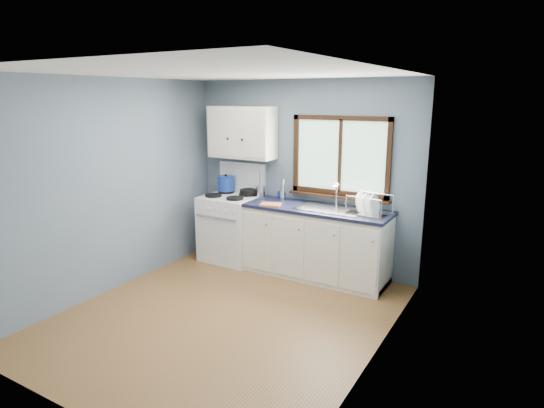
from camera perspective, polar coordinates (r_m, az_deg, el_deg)
The scene contains 19 objects.
floor at distance 5.01m, azimuth -5.86°, elevation -13.91°, with size 3.20×3.60×0.02m, color brown.
ceiling at distance 4.46m, azimuth -6.65°, elevation 16.20°, with size 3.20×3.60×0.02m, color white.
wall_back at distance 6.10m, azimuth 3.91°, elevation 3.60°, with size 3.20×0.02×2.50m, color slate.
wall_front at distance 3.36m, azimuth -24.94°, elevation -5.87°, with size 3.20×0.02×2.50m, color slate.
wall_left at distance 5.67m, azimuth -19.47°, elevation 2.11°, with size 0.02×3.60×2.50m, color slate.
wall_right at distance 3.87m, azimuth 13.38°, elevation -2.50°, with size 0.02×3.60×2.50m, color slate.
gas_range at distance 6.46m, azimuth -5.11°, elevation -2.74°, with size 0.76×0.69×1.36m.
base_cabinets at distance 5.88m, azimuth 5.51°, elevation -5.27°, with size 1.85×0.60×0.88m.
countertop at distance 5.74m, azimuth 5.61°, elevation -0.63°, with size 1.89×0.64×0.04m, color black.
sink at distance 5.68m, azimuth 7.25°, elevation -1.25°, with size 0.84×0.46×0.44m.
window at distance 5.81m, azimuth 8.53°, elevation 5.25°, with size 1.36×0.10×1.03m.
upper_cabinets at distance 6.29m, azimuth -3.80°, elevation 8.96°, with size 0.95×0.35×0.70m.
skillet at distance 6.36m, azimuth -2.92°, elevation 1.59°, with size 0.38×0.26×0.05m.
stockpot at distance 6.53m, azimuth -5.81°, elevation 2.60°, with size 0.29×0.29×0.24m.
utensil_crock at distance 6.27m, azimuth -1.43°, elevation 1.62°, with size 0.16×0.16×0.41m.
thermos at distance 6.08m, azimuth 1.31°, elevation 1.77°, with size 0.06×0.06×0.28m, color silver.
soap_bottle at distance 6.21m, azimuth 0.95°, elevation 1.97°, with size 0.10×0.10×0.27m, color #0D23B6.
dish_towel at distance 5.82m, azimuth -0.17°, elevation -0.06°, with size 0.26×0.19×0.02m, color #CF7334.
dish_rack at distance 5.51m, azimuth 12.00°, elevation -0.56°, with size 0.51×0.41×0.24m.
Camera 1 is at (2.66, -3.58, 2.29)m, focal length 30.00 mm.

